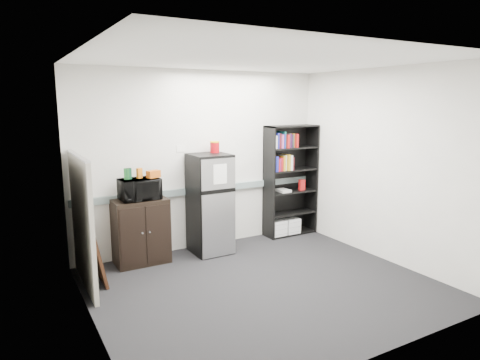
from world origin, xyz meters
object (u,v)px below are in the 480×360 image
at_px(cubicle_partition, 82,222).
at_px(microwave, 139,189).
at_px(refrigerator, 210,204).
at_px(cabinet, 141,231).
at_px(bookshelf, 289,178).

distance_m(cubicle_partition, microwave, 0.95).
bearing_deg(refrigerator, cabinet, 175.32).
relative_size(bookshelf, cubicle_partition, 1.14).
bearing_deg(bookshelf, refrigerator, -174.61).
height_order(cabinet, refrigerator, refrigerator).
bearing_deg(cabinet, refrigerator, -4.42).
bearing_deg(refrigerator, cubicle_partition, -169.90).
distance_m(bookshelf, cabinet, 2.63).
distance_m(cubicle_partition, cabinet, 1.00).
height_order(microwave, refrigerator, refrigerator).
bearing_deg(microwave, cabinet, 87.15).
bearing_deg(microwave, refrigerator, -6.40).
distance_m(cabinet, refrigerator, 1.08).
relative_size(cabinet, refrigerator, 0.61).
height_order(bookshelf, cubicle_partition, bookshelf).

